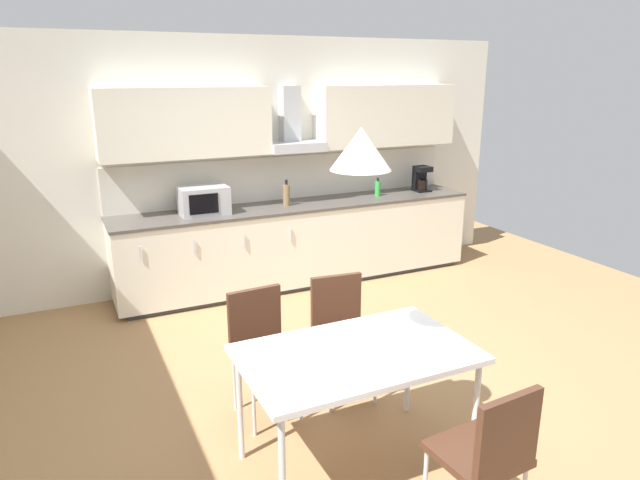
{
  "coord_description": "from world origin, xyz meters",
  "views": [
    {
      "loc": [
        -1.74,
        -3.41,
        2.27
      ],
      "look_at": [
        0.11,
        0.49,
        1.0
      ],
      "focal_mm": 32.0,
      "sensor_mm": 36.0,
      "label": 1
    }
  ],
  "objects_px": {
    "coffee_maker": "(421,179)",
    "bottle_brown": "(286,195)",
    "pendant_lamp": "(361,149)",
    "chair_far_left": "(261,340)",
    "chair_far_right": "(341,324)",
    "dining_table": "(357,359)",
    "chair_near_right": "(490,449)",
    "microwave": "(204,200)",
    "bottle_green": "(378,188)"
  },
  "relations": [
    {
      "from": "chair_far_right",
      "to": "pendant_lamp",
      "type": "xyz_separation_m",
      "value": [
        -0.31,
        -0.78,
        1.37
      ]
    },
    {
      "from": "bottle_brown",
      "to": "chair_near_right",
      "type": "relative_size",
      "value": 0.32
    },
    {
      "from": "dining_table",
      "to": "chair_far_right",
      "type": "relative_size",
      "value": 1.52
    },
    {
      "from": "chair_far_right",
      "to": "pendant_lamp",
      "type": "distance_m",
      "value": 1.6
    },
    {
      "from": "microwave",
      "to": "chair_far_right",
      "type": "relative_size",
      "value": 0.55
    },
    {
      "from": "dining_table",
      "to": "chair_near_right",
      "type": "height_order",
      "value": "chair_near_right"
    },
    {
      "from": "chair_near_right",
      "to": "microwave",
      "type": "bearing_deg",
      "value": 96.05
    },
    {
      "from": "chair_far_right",
      "to": "chair_near_right",
      "type": "relative_size",
      "value": 1.0
    },
    {
      "from": "microwave",
      "to": "chair_near_right",
      "type": "relative_size",
      "value": 0.55
    },
    {
      "from": "pendant_lamp",
      "to": "chair_far_left",
      "type": "bearing_deg",
      "value": 111.09
    },
    {
      "from": "bottle_brown",
      "to": "chair_near_right",
      "type": "distance_m",
      "value": 3.85
    },
    {
      "from": "pendant_lamp",
      "to": "bottle_brown",
      "type": "bearing_deg",
      "value": 75.2
    },
    {
      "from": "coffee_maker",
      "to": "dining_table",
      "type": "xyz_separation_m",
      "value": [
        -2.55,
        -3.04,
        -0.35
      ]
    },
    {
      "from": "chair_far_right",
      "to": "pendant_lamp",
      "type": "bearing_deg",
      "value": -111.29
    },
    {
      "from": "bottle_brown",
      "to": "pendant_lamp",
      "type": "distance_m",
      "value": 3.23
    },
    {
      "from": "chair_far_left",
      "to": "chair_near_right",
      "type": "bearing_deg",
      "value": -68.91
    },
    {
      "from": "coffee_maker",
      "to": "bottle_brown",
      "type": "relative_size",
      "value": 1.07
    },
    {
      "from": "coffee_maker",
      "to": "chair_near_right",
      "type": "height_order",
      "value": "coffee_maker"
    },
    {
      "from": "bottle_green",
      "to": "pendant_lamp",
      "type": "distance_m",
      "value": 3.7
    },
    {
      "from": "chair_near_right",
      "to": "chair_far_left",
      "type": "xyz_separation_m",
      "value": [
        -0.6,
        1.57,
        0.0
      ]
    },
    {
      "from": "chair_near_right",
      "to": "chair_far_left",
      "type": "distance_m",
      "value": 1.68
    },
    {
      "from": "chair_far_left",
      "to": "pendant_lamp",
      "type": "height_order",
      "value": "pendant_lamp"
    },
    {
      "from": "bottle_green",
      "to": "chair_far_right",
      "type": "xyz_separation_m",
      "value": [
        -1.63,
        -2.23,
        -0.45
      ]
    },
    {
      "from": "bottle_brown",
      "to": "coffee_maker",
      "type": "bearing_deg",
      "value": 1.37
    },
    {
      "from": "bottle_brown",
      "to": "microwave",
      "type": "bearing_deg",
      "value": 178.99
    },
    {
      "from": "coffee_maker",
      "to": "bottle_green",
      "type": "height_order",
      "value": "coffee_maker"
    },
    {
      "from": "microwave",
      "to": "bottle_brown",
      "type": "xyz_separation_m",
      "value": [
        0.89,
        -0.02,
        -0.02
      ]
    },
    {
      "from": "microwave",
      "to": "dining_table",
      "type": "relative_size",
      "value": 0.36
    },
    {
      "from": "chair_far_left",
      "to": "coffee_maker",
      "type": "bearing_deg",
      "value": 38.35
    },
    {
      "from": "dining_table",
      "to": "pendant_lamp",
      "type": "xyz_separation_m",
      "value": [
        0.0,
        -0.0,
        1.2
      ]
    },
    {
      "from": "microwave",
      "to": "pendant_lamp",
      "type": "distance_m",
      "value": 3.14
    },
    {
      "from": "chair_near_right",
      "to": "chair_far_left",
      "type": "bearing_deg",
      "value": 111.09
    },
    {
      "from": "coffee_maker",
      "to": "pendant_lamp",
      "type": "xyz_separation_m",
      "value": [
        -2.55,
        -3.04,
        0.85
      ]
    },
    {
      "from": "chair_far_left",
      "to": "bottle_green",
      "type": "bearing_deg",
      "value": 44.93
    },
    {
      "from": "pendant_lamp",
      "to": "chair_near_right",
      "type": "bearing_deg",
      "value": -68.9
    },
    {
      "from": "coffee_maker",
      "to": "chair_far_right",
      "type": "relative_size",
      "value": 0.34
    },
    {
      "from": "microwave",
      "to": "chair_far_left",
      "type": "distance_m",
      "value": 2.3
    },
    {
      "from": "coffee_maker",
      "to": "bottle_green",
      "type": "xyz_separation_m",
      "value": [
        -0.62,
        -0.03,
        -0.06
      ]
    },
    {
      "from": "coffee_maker",
      "to": "pendant_lamp",
      "type": "distance_m",
      "value": 4.06
    },
    {
      "from": "bottle_brown",
      "to": "chair_far_right",
      "type": "height_order",
      "value": "bottle_brown"
    },
    {
      "from": "bottle_green",
      "to": "pendant_lamp",
      "type": "xyz_separation_m",
      "value": [
        -1.93,
        -3.01,
        0.91
      ]
    },
    {
      "from": "bottle_green",
      "to": "pendant_lamp",
      "type": "height_order",
      "value": "pendant_lamp"
    },
    {
      "from": "pendant_lamp",
      "to": "dining_table",
      "type": "bearing_deg",
      "value": 90.0
    },
    {
      "from": "chair_far_right",
      "to": "pendant_lamp",
      "type": "height_order",
      "value": "pendant_lamp"
    },
    {
      "from": "dining_table",
      "to": "chair_far_right",
      "type": "height_order",
      "value": "chair_far_right"
    },
    {
      "from": "bottle_brown",
      "to": "chair_far_right",
      "type": "distance_m",
      "value": 2.32
    },
    {
      "from": "microwave",
      "to": "bottle_brown",
      "type": "height_order",
      "value": "same"
    },
    {
      "from": "coffee_maker",
      "to": "bottle_brown",
      "type": "height_order",
      "value": "coffee_maker"
    },
    {
      "from": "microwave",
      "to": "pendant_lamp",
      "type": "bearing_deg",
      "value": -88.09
    },
    {
      "from": "coffee_maker",
      "to": "bottle_brown",
      "type": "xyz_separation_m",
      "value": [
        -1.76,
        -0.04,
        -0.03
      ]
    }
  ]
}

